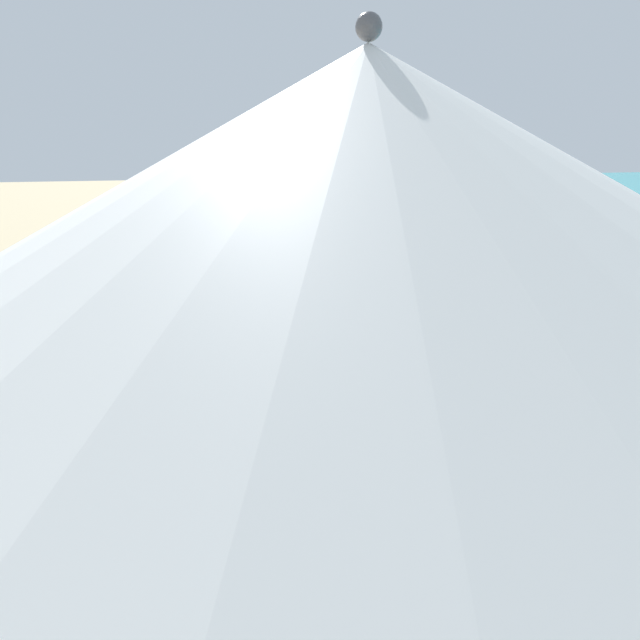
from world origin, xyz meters
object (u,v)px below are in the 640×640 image
object	(u,v)px
lounger_farthest_shoreside	(302,253)
beach_ball	(373,281)
umbrella_second	(365,185)
umbrella_third	(251,173)
lounger_farthest_inland	(287,279)
lounger_third_shoreside	(330,333)
person_walking_near	(302,214)
lounger_second_shoreside	(382,554)
umbrella_farthest	(249,156)

from	to	relation	value
lounger_farthest_shoreside	beach_ball	bearing A→B (deg)	-72.96
umbrella_second	umbrella_third	xyz separation A→B (m)	(0.06, 4.09, -0.24)
umbrella_third	lounger_farthest_inland	distance (m)	4.35
lounger_third_shoreside	lounger_farthest_shoreside	xyz separation A→B (m)	(0.48, 4.82, 0.03)
lounger_farthest_inland	beach_ball	distance (m)	1.68
lounger_farthest_inland	person_walking_near	xyz separation A→B (m)	(0.95, 3.80, 0.59)
lounger_farthest_inland	beach_ball	bearing A→B (deg)	-6.04
umbrella_second	lounger_second_shoreside	size ratio (longest dim) A/B	2.21
lounger_farthest_shoreside	lounger_farthest_inland	bearing A→B (deg)	-118.50
umbrella_farthest	beach_ball	bearing A→B (deg)	-22.59
lounger_third_shoreside	lounger_farthest_inland	xyz separation A→B (m)	(-0.16, 2.75, 0.03)
umbrella_third	lounger_third_shoreside	bearing A→B (deg)	43.75
lounger_third_shoreside	person_walking_near	distance (m)	6.63
lounger_second_shoreside	lounger_third_shoreside	distance (m)	3.91
lounger_third_shoreside	lounger_farthest_inland	world-z (taller)	lounger_farthest_inland
lounger_second_shoreside	person_walking_near	bearing A→B (deg)	88.16
umbrella_second	umbrella_third	bearing A→B (deg)	89.20
umbrella_second	umbrella_farthest	size ratio (longest dim) A/B	1.14
umbrella_farthest	lounger_farthest_shoreside	bearing A→B (deg)	41.68
umbrella_third	beach_ball	world-z (taller)	umbrella_third
umbrella_third	lounger_farthest_shoreside	distance (m)	6.33
lounger_second_shoreside	umbrella_farthest	bearing A→B (deg)	96.23
umbrella_second	beach_ball	distance (m)	8.76
umbrella_second	lounger_farthest_inland	xyz separation A→B (m)	(0.92, 7.82, -2.30)
lounger_second_shoreside	lounger_farthest_shoreside	size ratio (longest dim) A/B	0.82
umbrella_second	lounger_farthest_shoreside	bearing A→B (deg)	81.09
umbrella_second	lounger_third_shoreside	bearing A→B (deg)	78.02
lounger_second_shoreside	umbrella_third	xyz separation A→B (m)	(-0.47, 2.90, 2.07)
lounger_second_shoreside	lounger_farthest_inland	world-z (taller)	lounger_farthest_inland
lounger_third_shoreside	lounger_farthest_shoreside	size ratio (longest dim) A/B	0.92
umbrella_third	umbrella_farthest	world-z (taller)	umbrella_third
lounger_farthest_inland	umbrella_second	bearing A→B (deg)	-108.72
person_walking_near	beach_ball	xyz separation A→B (m)	(0.71, -3.62, -0.78)
lounger_second_shoreside	lounger_third_shoreside	size ratio (longest dim) A/B	0.89
lounger_third_shoreside	umbrella_farthest	size ratio (longest dim) A/B	0.58
umbrella_third	umbrella_farthest	distance (m)	4.81
lounger_second_shoreside	umbrella_third	size ratio (longest dim) A/B	0.50
umbrella_second	lounger_third_shoreside	distance (m)	5.68
umbrella_farthest	lounger_farthest_shoreside	xyz separation A→B (m)	(1.12, 1.00, -2.05)
person_walking_near	beach_ball	distance (m)	3.77
lounger_second_shoreside	lounger_farthest_inland	distance (m)	6.64
umbrella_farthest	lounger_farthest_shoreside	world-z (taller)	umbrella_farthest
lounger_farthest_shoreside	beach_ball	size ratio (longest dim) A/B	5.96
beach_ball	lounger_third_shoreside	bearing A→B (deg)	-117.17
umbrella_farthest	beach_ball	size ratio (longest dim) A/B	9.44
lounger_third_shoreside	lounger_farthest_inland	size ratio (longest dim) A/B	1.04
umbrella_third	lounger_farthest_inland	bearing A→B (deg)	77.00
umbrella_third	umbrella_farthest	size ratio (longest dim) A/B	1.04
lounger_second_shoreside	person_walking_near	world-z (taller)	person_walking_near
lounger_third_shoreside	lounger_farthest_shoreside	world-z (taller)	lounger_farthest_shoreside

